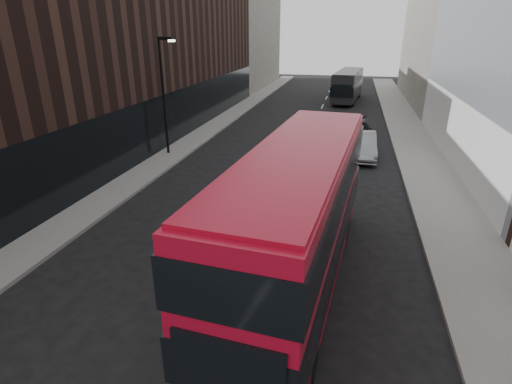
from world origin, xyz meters
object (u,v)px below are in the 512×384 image
Objects in this scene: red_bus at (298,213)px; car_a at (309,182)px; car_c at (357,130)px; street_lamp at (164,89)px; grey_bus at (348,85)px; car_b at (362,145)px.

car_a is at bearing 97.90° from red_bus.
red_bus is at bearing -99.01° from car_c.
grey_bus is at bearing 66.44° from street_lamp.
red_bus reaches higher than grey_bus.
street_lamp is 0.67× the size of grey_bus.
car_a is at bearing -104.47° from car_c.
car_a is at bearing -26.40° from street_lamp.
red_bus reaches higher than car_a.
grey_bus is 2.20× the size of car_b.
red_bus is 2.78× the size of car_a.
car_b is 1.02× the size of car_c.
car_b is (1.44, -21.97, -0.99)m from grey_bus.
car_a is 0.88× the size of car_c.
grey_bus is 2.23× the size of car_c.
car_c is at bearing 89.31° from red_bus.
grey_bus reaches higher than car_b.
grey_bus is at bearing 93.79° from red_bus.
street_lamp is at bearing -170.38° from car_b.
car_a is at bearing -110.94° from car_b.
grey_bus is (10.60, 24.30, -2.41)m from street_lamp.
street_lamp reaches higher than car_c.
street_lamp is 26.62m from grey_bus.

